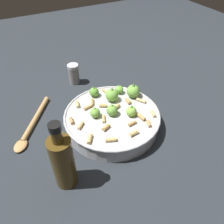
{
  "coord_description": "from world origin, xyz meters",
  "views": [
    {
      "loc": [
        0.46,
        -0.24,
        0.52
      ],
      "look_at": [
        0.0,
        0.0,
        0.06
      ],
      "focal_mm": 36.13,
      "sensor_mm": 36.0,
      "label": 1
    }
  ],
  "objects_px": {
    "wooden_spoon": "(32,125)",
    "olive_oil_bottle": "(63,161)",
    "cooking_pan": "(112,118)",
    "pepper_shaker": "(74,74)"
  },
  "relations": [
    {
      "from": "wooden_spoon",
      "to": "olive_oil_bottle",
      "type": "bearing_deg",
      "value": 8.12
    },
    {
      "from": "cooking_pan",
      "to": "pepper_shaker",
      "type": "distance_m",
      "value": 0.29
    },
    {
      "from": "pepper_shaker",
      "to": "wooden_spoon",
      "type": "distance_m",
      "value": 0.28
    },
    {
      "from": "cooking_pan",
      "to": "wooden_spoon",
      "type": "bearing_deg",
      "value": -115.87
    },
    {
      "from": "olive_oil_bottle",
      "to": "wooden_spoon",
      "type": "xyz_separation_m",
      "value": [
        -0.24,
        -0.03,
        -0.08
      ]
    },
    {
      "from": "pepper_shaker",
      "to": "olive_oil_bottle",
      "type": "distance_m",
      "value": 0.45
    },
    {
      "from": "cooking_pan",
      "to": "olive_oil_bottle",
      "type": "bearing_deg",
      "value": -57.65
    },
    {
      "from": "pepper_shaker",
      "to": "olive_oil_bottle",
      "type": "xyz_separation_m",
      "value": [
        0.42,
        -0.18,
        0.04
      ]
    },
    {
      "from": "cooking_pan",
      "to": "olive_oil_bottle",
      "type": "xyz_separation_m",
      "value": [
        0.13,
        -0.2,
        0.05
      ]
    },
    {
      "from": "pepper_shaker",
      "to": "wooden_spoon",
      "type": "height_order",
      "value": "pepper_shaker"
    }
  ]
}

